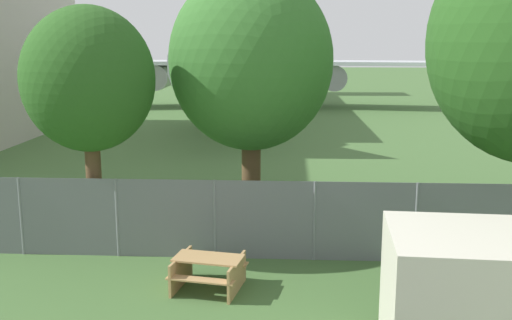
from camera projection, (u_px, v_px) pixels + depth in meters
The scene contains 6 objects.
perimeter_fence at pixel (215, 219), 15.33m from camera, with size 56.07×0.07×2.07m.
airplane at pixel (244, 55), 48.08m from camera, with size 33.31×41.73×13.51m.
portable_cabin at pixel (504, 306), 9.89m from camera, with size 3.97×2.62×2.47m.
picnic_bench_near_cabin at pixel (208, 269), 13.51m from camera, with size 1.75×1.65×0.76m.
tree_left_of_cabin at pixel (89, 80), 15.42m from camera, with size 3.42×3.42×6.45m.
tree_behind_benches at pixel (251, 61), 17.21m from camera, with size 4.73×4.73×7.57m.
Camera 1 is at (1.89, -4.77, 5.56)m, focal length 42.00 mm.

